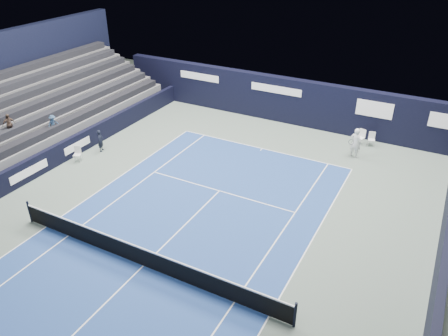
{
  "coord_description": "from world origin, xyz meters",
  "views": [
    {
      "loc": [
        9.17,
        -10.26,
        12.05
      ],
      "look_at": [
        0.16,
        6.6,
        1.3
      ],
      "focal_mm": 35.0,
      "sensor_mm": 36.0,
      "label": 1
    }
  ],
  "objects_px": {
    "line_judge_chair": "(77,153)",
    "tennis_net": "(142,256)",
    "folding_chair_back_b": "(361,136)",
    "tennis_player": "(355,143)",
    "folding_chair_back_a": "(372,138)"
  },
  "relations": [
    {
      "from": "folding_chair_back_b",
      "to": "folding_chair_back_a",
      "type": "bearing_deg",
      "value": 28.16
    },
    {
      "from": "tennis_net",
      "to": "line_judge_chair",
      "type": "bearing_deg",
      "value": 148.29
    },
    {
      "from": "line_judge_chair",
      "to": "tennis_player",
      "type": "distance_m",
      "value": 16.12
    },
    {
      "from": "line_judge_chair",
      "to": "tennis_net",
      "type": "bearing_deg",
      "value": -56.58
    },
    {
      "from": "tennis_net",
      "to": "folding_chair_back_b",
      "type": "bearing_deg",
      "value": 71.54
    },
    {
      "from": "line_judge_chair",
      "to": "tennis_net",
      "type": "xyz_separation_m",
      "value": [
        8.81,
        -5.44,
        -0.0
      ]
    },
    {
      "from": "folding_chair_back_b",
      "to": "tennis_player",
      "type": "relative_size",
      "value": 0.54
    },
    {
      "from": "folding_chair_back_b",
      "to": "line_judge_chair",
      "type": "distance_m",
      "value": 17.09
    },
    {
      "from": "line_judge_chair",
      "to": "tennis_net",
      "type": "height_order",
      "value": "tennis_net"
    },
    {
      "from": "tennis_net",
      "to": "tennis_player",
      "type": "height_order",
      "value": "tennis_player"
    },
    {
      "from": "folding_chair_back_a",
      "to": "tennis_player",
      "type": "relative_size",
      "value": 0.49
    },
    {
      "from": "folding_chair_back_b",
      "to": "line_judge_chair",
      "type": "xyz_separation_m",
      "value": [
        -13.93,
        -9.9,
        -0.05
      ]
    },
    {
      "from": "line_judge_chair",
      "to": "tennis_player",
      "type": "relative_size",
      "value": 0.49
    },
    {
      "from": "tennis_net",
      "to": "tennis_player",
      "type": "distance_m",
      "value": 14.43
    },
    {
      "from": "folding_chair_back_a",
      "to": "line_judge_chair",
      "type": "relative_size",
      "value": 0.99
    }
  ]
}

